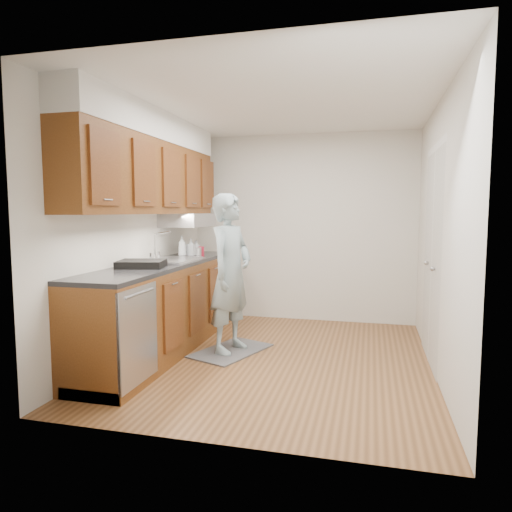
{
  "coord_description": "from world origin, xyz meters",
  "views": [
    {
      "loc": [
        0.9,
        -4.37,
        1.48
      ],
      "look_at": [
        -0.26,
        0.25,
        1.01
      ],
      "focal_mm": 32.0,
      "sensor_mm": 36.0,
      "label": 1
    }
  ],
  "objects": [
    {
      "name": "floor_mat",
      "position": [
        -0.5,
        0.11,
        0.01
      ],
      "size": [
        0.79,
        1.0,
        0.02
      ],
      "primitive_type": "cube",
      "rotation": [
        0.0,
        0.0,
        -0.36
      ],
      "color": "#5D5E60",
      "rests_on": "floor"
    },
    {
      "name": "closet_door",
      "position": [
        1.49,
        0.3,
        1.02
      ],
      "size": [
        0.02,
        1.22,
        2.05
      ],
      "primitive_type": "cube",
      "color": "silver",
      "rests_on": "wall_right"
    },
    {
      "name": "soap_bottle_a",
      "position": [
        -1.28,
        0.67,
        1.06
      ],
      "size": [
        0.11,
        0.11,
        0.25
      ],
      "primitive_type": "imported",
      "rotation": [
        0.0,
        0.0,
        -0.13
      ],
      "color": "silver",
      "rests_on": "counter"
    },
    {
      "name": "wall_left",
      "position": [
        -1.5,
        0.0,
        1.25
      ],
      "size": [
        0.02,
        3.5,
        2.5
      ],
      "primitive_type": "cube",
      "color": "silver",
      "rests_on": "floor"
    },
    {
      "name": "counter",
      "position": [
        -1.2,
        -0.0,
        0.49
      ],
      "size": [
        0.64,
        2.8,
        1.3
      ],
      "color": "brown",
      "rests_on": "floor"
    },
    {
      "name": "soda_can",
      "position": [
        -1.03,
        0.67,
        1.0
      ],
      "size": [
        0.09,
        0.09,
        0.12
      ],
      "primitive_type": "cylinder",
      "rotation": [
        0.0,
        0.0,
        -0.36
      ],
      "color": "#B21E36",
      "rests_on": "counter"
    },
    {
      "name": "soap_bottle_c",
      "position": [
        -1.23,
        1.0,
        1.03
      ],
      "size": [
        0.19,
        0.19,
        0.17
      ],
      "primitive_type": "imported",
      "rotation": [
        0.0,
        0.0,
        0.84
      ],
      "color": "silver",
      "rests_on": "counter"
    },
    {
      "name": "ceiling",
      "position": [
        0.0,
        0.0,
        2.5
      ],
      "size": [
        3.5,
        3.5,
        0.0
      ],
      "primitive_type": "plane",
      "rotation": [
        3.14,
        0.0,
        0.0
      ],
      "color": "white",
      "rests_on": "wall_left"
    },
    {
      "name": "dish_rack",
      "position": [
        -1.23,
        -0.42,
        0.97
      ],
      "size": [
        0.5,
        0.45,
        0.07
      ],
      "primitive_type": "cube",
      "rotation": [
        0.0,
        0.0,
        0.23
      ],
      "color": "black",
      "rests_on": "counter"
    },
    {
      "name": "steel_can",
      "position": [
        -1.04,
        0.62,
        1.0
      ],
      "size": [
        0.07,
        0.07,
        0.11
      ],
      "primitive_type": "cylinder",
      "rotation": [
        0.0,
        0.0,
        0.05
      ],
      "color": "#A5A5AA",
      "rests_on": "counter"
    },
    {
      "name": "wall_right",
      "position": [
        1.5,
        0.0,
        1.25
      ],
      "size": [
        0.02,
        3.5,
        2.5
      ],
      "primitive_type": "cube",
      "color": "silver",
      "rests_on": "floor"
    },
    {
      "name": "wall_back",
      "position": [
        0.0,
        1.75,
        1.25
      ],
      "size": [
        3.0,
        0.02,
        2.5
      ],
      "primitive_type": "cube",
      "color": "silver",
      "rests_on": "floor"
    },
    {
      "name": "person",
      "position": [
        -0.5,
        0.11,
        0.95
      ],
      "size": [
        0.59,
        0.75,
        1.86
      ],
      "primitive_type": "imported",
      "rotation": [
        0.0,
        0.0,
        1.31
      ],
      "color": "#8BA3AA",
      "rests_on": "floor_mat"
    },
    {
      "name": "soap_bottle_b",
      "position": [
        -1.22,
        0.82,
        1.04
      ],
      "size": [
        0.09,
        0.1,
        0.21
      ],
      "primitive_type": "imported",
      "rotation": [
        0.0,
        0.0,
        -0.02
      ],
      "color": "silver",
      "rests_on": "counter"
    },
    {
      "name": "floor",
      "position": [
        0.0,
        0.0,
        0.0
      ],
      "size": [
        3.5,
        3.5,
        0.0
      ],
      "primitive_type": "plane",
      "color": "brown",
      "rests_on": "ground"
    },
    {
      "name": "upper_cabinets",
      "position": [
        -1.33,
        0.05,
        1.95
      ],
      "size": [
        0.47,
        2.8,
        1.21
      ],
      "color": "brown",
      "rests_on": "wall_left"
    }
  ]
}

